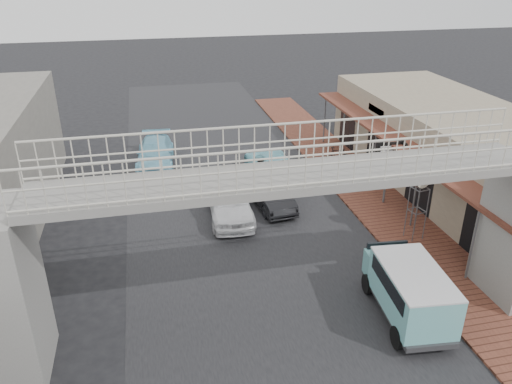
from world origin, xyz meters
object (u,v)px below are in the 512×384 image
motorcycle_near (374,175)px  angkot_far (155,153)px  motorcycle_far (337,156)px  angkot_van (410,286)px  angkot_curb (272,164)px  arrow_sign (405,152)px  dark_sedan (270,193)px  white_hatchback (229,200)px  street_clock (421,183)px

motorcycle_near → angkot_far: bearing=51.0°
angkot_far → motorcycle_far: (9.80, -2.33, -0.11)m
angkot_van → angkot_curb: bearing=101.5°
angkot_van → motorcycle_far: bearing=84.1°
motorcycle_near → arrow_sign: size_ratio=0.50×
angkot_curb → angkot_van: (1.29, -12.21, 0.56)m
motorcycle_near → motorcycle_far: (-0.92, 2.80, 0.08)m
motorcycle_near → arrow_sign: bearing=172.8°
dark_sedan → motorcycle_far: (4.86, 3.98, -0.05)m
angkot_far → arrow_sign: size_ratio=1.55×
motorcycle_near → white_hatchback: bearing=89.6°
white_hatchback → angkot_van: bearing=-59.1°
arrow_sign → street_clock: bearing=-102.8°
motorcycle_near → angkot_curb: bearing=50.9°
angkot_far → angkot_van: bearing=-59.2°
angkot_far → white_hatchback: bearing=-61.9°
angkot_curb → white_hatchback: bearing=50.0°
angkot_van → motorcycle_far: (2.56, 12.72, -0.62)m
motorcycle_near → street_clock: bearing=158.6°
dark_sedan → angkot_van: bearing=-81.9°
motorcycle_far → street_clock: 8.50m
motorcycle_near → angkot_van: bearing=147.3°
angkot_far → angkot_van: 16.70m
motorcycle_far → angkot_curb: bearing=122.2°
angkot_curb → street_clock: street_clock is taller
dark_sedan → street_clock: street_clock is taller
motorcycle_near → arrow_sign: 3.10m
street_clock → arrow_sign: (1.02, 3.19, 0.05)m
angkot_van → motorcycle_near: bearing=76.2°
white_hatchback → dark_sedan: white_hatchback is taller
street_clock → white_hatchback: bearing=141.3°
street_clock → angkot_curb: bearing=106.2°
white_hatchback → street_clock: 8.10m
white_hatchback → motorcycle_near: (7.77, 1.80, -0.27)m
angkot_far → street_clock: (9.95, -10.59, 1.85)m
white_hatchback → motorcycle_near: bearing=16.1°
angkot_curb → angkot_van: size_ratio=1.15×
white_hatchback → arrow_sign: 8.24m
white_hatchback → angkot_far: bearing=116.1°
angkot_curb → arrow_sign: size_ratio=1.50×
dark_sedan → angkot_far: bearing=121.5°
white_hatchback → motorcycle_near: 7.98m
motorcycle_near → arrow_sign: (0.25, -2.28, 2.09)m
motorcycle_near → dark_sedan: bearing=88.1°
white_hatchback → street_clock: (7.00, -3.67, 1.76)m
motorcycle_near → arrow_sign: arrow_sign is taller
angkot_van → white_hatchback: bearing=123.4°
white_hatchback → arrow_sign: arrow_sign is taller
motorcycle_near → motorcycle_far: 2.95m
angkot_far → motorcycle_near: angkot_far is taller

